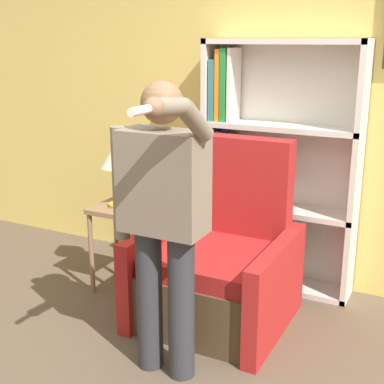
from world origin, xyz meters
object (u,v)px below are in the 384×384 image
Objects in this scene: bookcase at (263,169)px; armchair at (219,267)px; person_standing at (162,214)px; table_lamp at (118,157)px; side_table at (121,225)px.

bookcase reaches higher than armchair.
person_standing reaches higher than table_lamp.
side_table is 1.33× the size of table_lamp.
bookcase is at bearing 34.88° from table_lamp.
armchair is 1.08m from table_lamp.
bookcase is at bearing 85.51° from armchair.
person_standing is 2.51× the size of side_table.
person_standing is at bearing -90.73° from armchair.
table_lamp is at bearing 176.83° from armchair.
table_lamp is (-0.89, -0.62, 0.12)m from bookcase.
bookcase reaches higher than person_standing.
armchair is 0.86m from side_table.
person_standing is at bearing -43.65° from table_lamp.
armchair reaches higher than side_table.
bookcase reaches higher than table_lamp.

